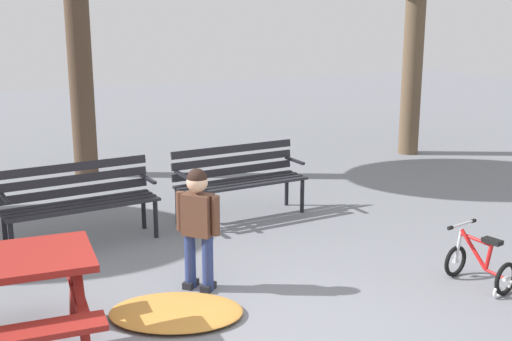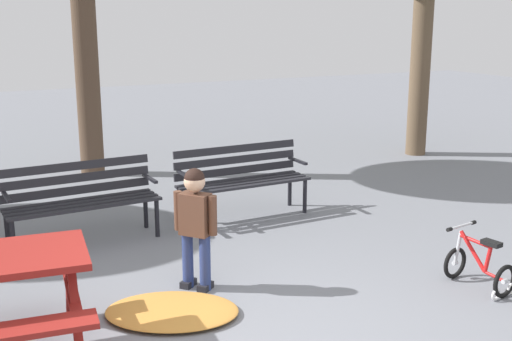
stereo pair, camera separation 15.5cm
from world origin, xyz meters
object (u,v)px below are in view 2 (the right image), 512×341
(park_bench_left, at_px, (81,196))
(kids_bicycle, at_px, (480,267))
(park_bench_right, at_px, (241,175))
(child_standing, at_px, (195,219))

(park_bench_left, height_order, kids_bicycle, park_bench_left)
(park_bench_right, xyz_separation_m, child_standing, (-1.24, -1.76, 0.14))
(kids_bicycle, bearing_deg, park_bench_left, 136.49)
(child_standing, height_order, kids_bicycle, child_standing)
(child_standing, relative_size, kids_bicycle, 1.83)
(park_bench_left, relative_size, kids_bicycle, 2.70)
(park_bench_left, xyz_separation_m, child_standing, (0.66, -1.69, 0.14))
(child_standing, xyz_separation_m, kids_bicycle, (2.27, -1.09, -0.45))
(child_standing, distance_m, kids_bicycle, 2.56)
(park_bench_right, height_order, child_standing, child_standing)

